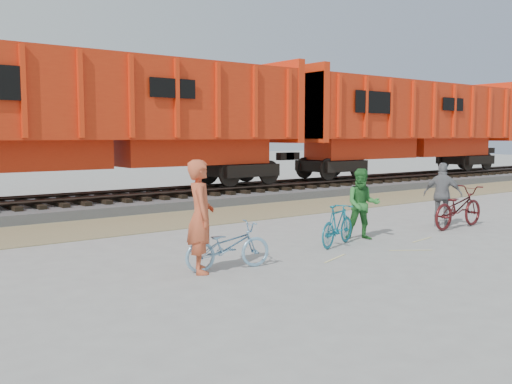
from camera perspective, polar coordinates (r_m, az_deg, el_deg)
ground at (r=12.42m, az=8.53°, el=-5.38°), size 120.00×120.00×0.00m
gravel_strip at (r=16.66m, az=-5.21°, el=-2.49°), size 120.00×3.00×0.02m
ballast_bed at (r=19.67m, az=-10.67°, el=-0.91°), size 120.00×4.00×0.30m
track at (r=19.63m, az=-10.68°, el=0.03°), size 120.00×2.60×0.24m
hopper_car_center at (r=19.01m, az=-14.34°, el=7.42°), size 14.00×3.13×4.65m
hopper_car_right at (r=28.48m, az=14.83°, el=6.76°), size 14.00×3.13×4.65m
bicycle_blue at (r=10.13m, az=-2.82°, el=-5.42°), size 1.68×0.86×0.84m
bicycle_teal at (r=12.38m, az=8.16°, el=-3.29°), size 1.56×0.90×0.90m
bicycle_maroon at (r=15.49m, az=19.57°, el=-1.45°), size 2.06×0.78×1.07m
person_solo at (r=9.85m, az=-5.56°, el=-2.45°), size 0.74×0.85×1.96m
person_man at (r=13.19m, az=10.60°, el=-1.21°), size 1.00×0.98×1.62m
person_woman at (r=15.60m, az=18.17°, el=-0.25°), size 0.77×1.06×1.67m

